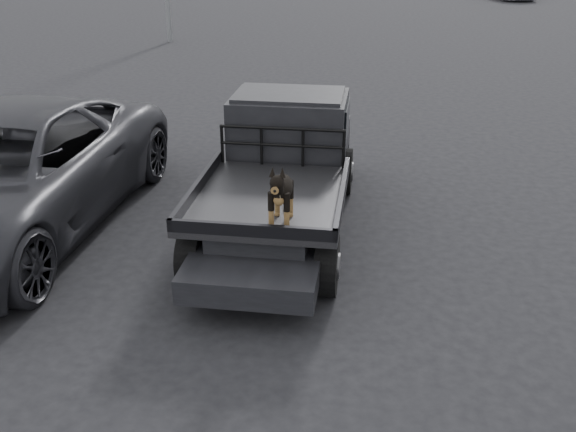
# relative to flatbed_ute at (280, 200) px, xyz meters

# --- Properties ---
(ground) EXTENTS (120.00, 120.00, 0.00)m
(ground) POSITION_rel_flatbed_ute_xyz_m (-0.42, -1.77, -0.46)
(ground) COLOR black
(ground) RESTS_ON ground
(flatbed_ute) EXTENTS (2.00, 5.40, 0.92)m
(flatbed_ute) POSITION_rel_flatbed_ute_xyz_m (0.00, 0.00, 0.00)
(flatbed_ute) COLOR black
(flatbed_ute) RESTS_ON ground
(ute_cab) EXTENTS (1.72, 1.30, 0.88)m
(ute_cab) POSITION_rel_flatbed_ute_xyz_m (0.00, 0.95, 0.90)
(ute_cab) COLOR black
(ute_cab) RESTS_ON flatbed_ute
(headache_rack) EXTENTS (1.80, 0.08, 0.55)m
(headache_rack) POSITION_rel_flatbed_ute_xyz_m (0.00, 0.20, 0.74)
(headache_rack) COLOR black
(headache_rack) RESTS_ON flatbed_ute
(dog) EXTENTS (0.32, 0.60, 0.74)m
(dog) POSITION_rel_flatbed_ute_xyz_m (0.28, -1.71, 0.83)
(dog) COLOR black
(dog) RESTS_ON flatbed_ute
(parked_suv) EXTENTS (3.07, 6.36, 1.75)m
(parked_suv) POSITION_rel_flatbed_ute_xyz_m (-3.85, -0.61, 0.41)
(parked_suv) COLOR #2A2A2F
(parked_suv) RESTS_ON ground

